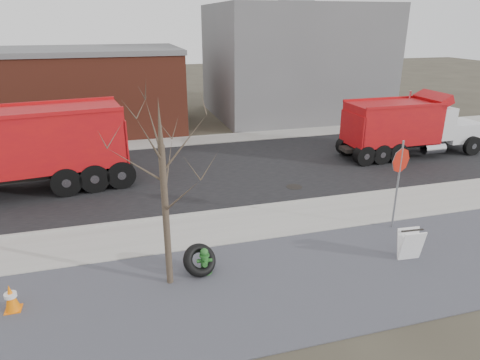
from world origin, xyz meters
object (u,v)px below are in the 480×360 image
object	(u,v)px
fire_hydrant	(205,262)
stop_sign	(399,171)
truck_tire	(200,260)
dump_truck_red_a	(408,125)
sandwich_board	(410,244)
dump_truck_red_b	(21,146)

from	to	relation	value
fire_hydrant	stop_sign	xyz separation A→B (m)	(6.97, 1.02, 1.77)
truck_tire	dump_truck_red_a	world-z (taller)	dump_truck_red_a
fire_hydrant	stop_sign	bearing A→B (deg)	15.94
sandwich_board	dump_truck_red_a	bearing A→B (deg)	59.41
stop_sign	dump_truck_red_a	world-z (taller)	dump_truck_red_a
stop_sign	sandwich_board	xyz separation A→B (m)	(-0.81, -2.02, -1.61)
fire_hydrant	dump_truck_red_b	bearing A→B (deg)	133.38
sandwich_board	dump_truck_red_b	bearing A→B (deg)	147.30
dump_truck_red_a	dump_truck_red_b	size ratio (longest dim) A/B	0.85
truck_tire	dump_truck_red_b	size ratio (longest dim) A/B	0.12
fire_hydrant	sandwich_board	size ratio (longest dim) A/B	0.81
fire_hydrant	dump_truck_red_b	world-z (taller)	dump_truck_red_b
fire_hydrant	dump_truck_red_b	size ratio (longest dim) A/B	0.08
dump_truck_red_b	sandwich_board	bearing A→B (deg)	134.98
truck_tire	sandwich_board	distance (m)	6.38
truck_tire	sandwich_board	xyz separation A→B (m)	(6.29, -1.04, 0.10)
fire_hydrant	dump_truck_red_a	world-z (taller)	dump_truck_red_a
dump_truck_red_a	truck_tire	bearing A→B (deg)	-147.55
sandwich_board	stop_sign	bearing A→B (deg)	72.82
fire_hydrant	sandwich_board	world-z (taller)	sandwich_board
sandwich_board	dump_truck_red_b	xyz separation A→B (m)	(-12.10, 9.27, 1.49)
fire_hydrant	truck_tire	world-z (taller)	truck_tire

